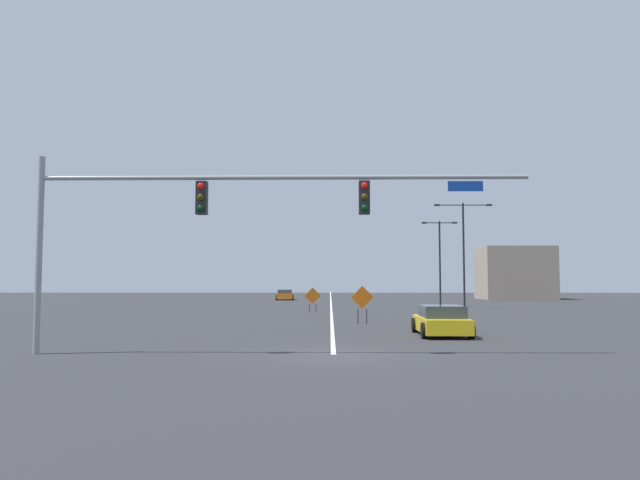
{
  "coord_description": "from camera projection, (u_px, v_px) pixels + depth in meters",
  "views": [
    {
      "loc": [
        -0.11,
        -18.5,
        2.28
      ],
      "look_at": [
        -0.74,
        19.42,
        4.88
      ],
      "focal_mm": 33.3,
      "sensor_mm": 36.0,
      "label": 1
    }
  ],
  "objects": [
    {
      "name": "car_orange_distant",
      "position": [
        285.0,
        295.0,
        70.1
      ],
      "size": [
        2.25,
        3.93,
        1.21
      ],
      "color": "orange",
      "rests_on": "ground"
    },
    {
      "name": "traffic_signal_assembly",
      "position": [
        214.0,
        207.0,
        18.66
      ],
      "size": [
        15.48,
        0.44,
        6.22
      ],
      "color": "gray",
      "rests_on": "ground"
    },
    {
      "name": "ground",
      "position": [
        333.0,
        355.0,
        18.3
      ],
      "size": [
        187.05,
        187.05,
        0.0
      ],
      "primitive_type": "plane",
      "color": "#2D2D30"
    },
    {
      "name": "street_lamp_near_right",
      "position": [
        440.0,
        256.0,
        53.03
      ],
      "size": [
        3.16,
        0.24,
        7.61
      ],
      "color": "black",
      "rests_on": "ground"
    },
    {
      "name": "construction_sign_right_lane",
      "position": [
        362.0,
        299.0,
        31.4
      ],
      "size": [
        1.21,
        0.2,
        2.01
      ],
      "color": "orange",
      "rests_on": "ground"
    },
    {
      "name": "roadside_building_east",
      "position": [
        515.0,
        273.0,
        73.31
      ],
      "size": [
        8.45,
        6.76,
        6.42
      ],
      "color": "gray",
      "rests_on": "ground"
    },
    {
      "name": "road_centre_stripe",
      "position": [
        331.0,
        300.0,
        70.13
      ],
      "size": [
        0.16,
        103.92,
        0.01
      ],
      "color": "white",
      "rests_on": "ground"
    },
    {
      "name": "construction_sign_right_shoulder",
      "position": [
        313.0,
        297.0,
        42.45
      ],
      "size": [
        1.18,
        0.24,
        1.79
      ],
      "color": "orange",
      "rests_on": "ground"
    },
    {
      "name": "car_yellow_near",
      "position": [
        441.0,
        321.0,
        24.65
      ],
      "size": [
        2.08,
        4.12,
        1.25
      ],
      "color": "gold",
      "rests_on": "ground"
    },
    {
      "name": "street_lamp_far_right",
      "position": [
        464.0,
        245.0,
        48.23
      ],
      "size": [
        4.71,
        0.24,
        8.6
      ],
      "color": "black",
      "rests_on": "ground"
    }
  ]
}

